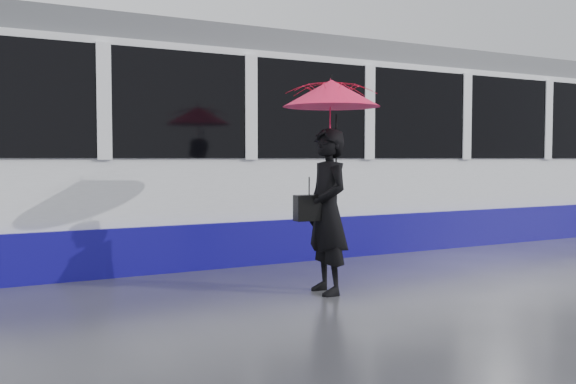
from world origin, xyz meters
TOP-DOWN VIEW (x-y plane):
  - ground at (0.00, 0.00)m, footprint 90.00×90.00m
  - rails at (0.00, 2.50)m, footprint 34.00×1.51m
  - woman at (0.86, -0.80)m, footprint 0.49×0.70m
  - umbrella at (0.91, -0.80)m, footprint 1.16×1.16m
  - handbag at (0.64, -0.78)m, footprint 0.34×0.17m

SIDE VIEW (x-z plane):
  - ground at x=0.00m, z-range 0.00..0.00m
  - rails at x=0.00m, z-range 0.00..0.02m
  - woman at x=0.86m, z-range 0.00..1.83m
  - handbag at x=0.64m, z-range 0.73..1.19m
  - umbrella at x=0.91m, z-range 1.39..2.62m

